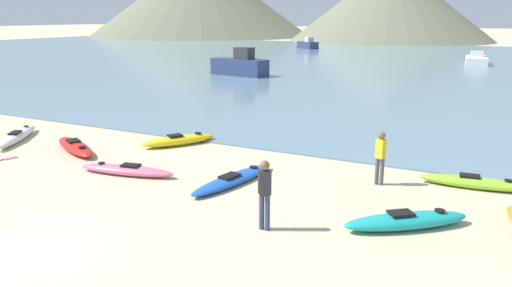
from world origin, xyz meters
TOP-DOWN VIEW (x-y plane):
  - ground_plane at (0.00, 0.00)m, footprint 400.00×400.00m
  - bay_water at (0.00, 44.12)m, footprint 160.00×70.00m
  - far_hill_midleft at (-14.03, 90.61)m, footprint 37.34×37.34m
  - kayak_on_sand_0 at (-8.50, 6.08)m, footprint 2.40×3.33m
  - kayak_on_sand_2 at (6.26, 4.69)m, footprint 2.71×2.39m
  - kayak_on_sand_3 at (7.39, 8.28)m, footprint 2.98×0.84m
  - kayak_on_sand_4 at (-2.66, 8.39)m, footprint 2.11×2.76m
  - kayak_on_sand_5 at (1.29, 5.56)m, footprint 1.21×3.48m
  - kayak_on_sand_6 at (-5.36, 5.99)m, footprint 3.09×2.03m
  - kayak_on_sand_7 at (-1.93, 4.76)m, footprint 3.13×1.16m
  - person_near_foreground at (3.48, 3.15)m, footprint 0.32×0.27m
  - person_near_waterline at (4.97, 7.36)m, footprint 0.31×0.24m
  - moored_boat_1 at (4.51, 46.47)m, footprint 2.36×5.03m
  - moored_boat_2 at (-18.65, 61.10)m, footprint 3.54×3.07m
  - moored_boat_4 at (-11.19, 28.17)m, footprint 4.86×2.30m

SIDE VIEW (x-z plane):
  - ground_plane at x=0.00m, z-range 0.00..0.00m
  - bay_water at x=0.00m, z-range 0.00..0.06m
  - kayak_on_sand_5 at x=1.29m, z-range -0.02..0.27m
  - kayak_on_sand_7 at x=-1.93m, z-range -0.02..0.31m
  - kayak_on_sand_3 at x=7.39m, z-range -0.02..0.35m
  - kayak_on_sand_6 at x=-5.36m, z-range -0.02..0.36m
  - kayak_on_sand_0 at x=-8.50m, z-range -0.02..0.36m
  - kayak_on_sand_2 at x=6.26m, z-range -0.02..0.37m
  - kayak_on_sand_4 at x=-2.66m, z-range -0.02..0.38m
  - moored_boat_1 at x=4.51m, z-range -0.12..1.10m
  - moored_boat_2 at x=-18.65m, z-range -0.18..1.42m
  - moored_boat_4 at x=-11.19m, z-range -0.27..1.91m
  - person_near_waterline at x=4.97m, z-range 0.11..1.64m
  - person_near_foreground at x=3.48m, z-range 0.12..1.71m
  - far_hill_midleft at x=-14.03m, z-range 0.00..14.19m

